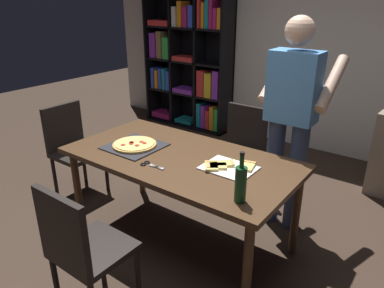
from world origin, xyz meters
name	(u,v)px	position (x,y,z in m)	size (l,w,h in m)	color
ground_plane	(181,238)	(0.00, 0.00, 0.00)	(12.00, 12.00, 0.00)	#38281E
back_wall	(312,38)	(0.00, 2.60, 1.40)	(6.40, 0.10, 2.80)	silver
dining_table	(180,165)	(0.00, 0.00, 0.68)	(1.77, 0.92, 0.75)	#4C331E
chair_near_camera	(81,246)	(0.00, -0.95, 0.51)	(0.42, 0.42, 0.90)	black
chair_far_side	(241,147)	(0.00, 0.95, 0.51)	(0.42, 0.42, 0.90)	black
chair_left_end	(72,144)	(-1.37, 0.00, 0.51)	(0.42, 0.42, 0.90)	black
bookshelf	(189,63)	(-1.71, 2.38, 0.95)	(1.40, 0.35, 1.95)	black
person_serving_pizza	(292,115)	(0.56, 0.73, 1.00)	(0.55, 0.54, 1.75)	#38476B
pepperoni_pizza_on_tray	(135,145)	(-0.41, -0.07, 0.77)	(0.41, 0.41, 0.04)	#2D2D33
pizza_slices_on_towel	(227,167)	(0.39, 0.03, 0.76)	(0.36, 0.31, 0.03)	white
wine_bottle	(241,183)	(0.69, -0.30, 0.87)	(0.07, 0.07, 0.32)	#194723
kitchen_scissors	(149,165)	(-0.08, -0.26, 0.76)	(0.19, 0.09, 0.01)	silver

